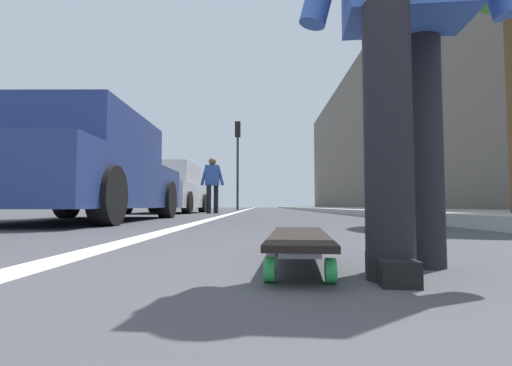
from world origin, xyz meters
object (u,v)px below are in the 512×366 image
pedestrian_distant (212,182)px  skateboard (299,240)px  parked_car_near (82,171)px  parked_car_mid (168,190)px  traffic_light (238,149)px

pedestrian_distant → skateboard: bearing=-170.9°
parked_car_near → parked_car_mid: 6.11m
skateboard → parked_car_near: 4.85m
skateboard → traffic_light: bearing=4.2°
parked_car_near → traffic_light: size_ratio=0.95×
skateboard → parked_car_mid: size_ratio=0.20×
traffic_light → pedestrian_distant: bearing=178.7°
skateboard → pedestrian_distant: bearing=9.1°
parked_car_mid → pedestrian_distant: bearing=-111.3°
skateboard → pedestrian_distant: 9.71m
pedestrian_distant → traffic_light: bearing=-1.3°
parked_car_near → traffic_light: traffic_light is taller
pedestrian_distant → parked_car_near: bearing=168.3°
skateboard → pedestrian_distant: (9.56, 1.53, 0.82)m
parked_car_near → traffic_light: 14.52m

